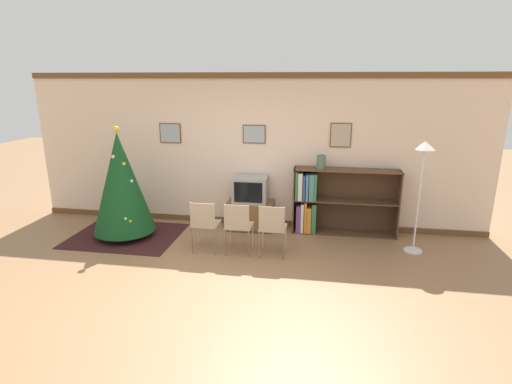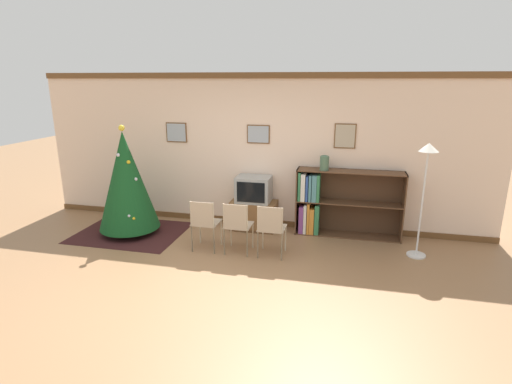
{
  "view_description": "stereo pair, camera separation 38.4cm",
  "coord_description": "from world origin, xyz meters",
  "views": [
    {
      "loc": [
        1.2,
        -4.44,
        2.59
      ],
      "look_at": [
        0.25,
        1.33,
        0.93
      ],
      "focal_mm": 28.0,
      "sensor_mm": 36.0,
      "label": 1
    },
    {
      "loc": [
        1.57,
        -4.36,
        2.59
      ],
      "look_at": [
        0.25,
        1.33,
        0.93
      ],
      "focal_mm": 28.0,
      "sensor_mm": 36.0,
      "label": 2
    }
  ],
  "objects": [
    {
      "name": "television",
      "position": [
        0.02,
        2.17,
        0.74
      ],
      "size": [
        0.59,
        0.44,
        0.45
      ],
      "color": "#9E9E99",
      "rests_on": "tv_console"
    },
    {
      "name": "christmas_tree",
      "position": [
        -2.03,
        1.49,
        0.94
      ],
      "size": [
        1.02,
        1.02,
        1.87
      ],
      "color": "maroon",
      "rests_on": "area_rug"
    },
    {
      "name": "folding_chair_center",
      "position": [
        0.02,
        1.08,
        0.47
      ],
      "size": [
        0.4,
        0.4,
        0.82
      ],
      "color": "tan",
      "rests_on": "ground_plane"
    },
    {
      "name": "area_rug",
      "position": [
        -2.03,
        1.49,
        0.0
      ],
      "size": [
        1.8,
        1.44,
        0.01
      ],
      "color": "#381919",
      "rests_on": "ground_plane"
    },
    {
      "name": "folding_chair_right",
      "position": [
        0.54,
        1.08,
        0.47
      ],
      "size": [
        0.4,
        0.4,
        0.82
      ],
      "color": "tan",
      "rests_on": "ground_plane"
    },
    {
      "name": "tv_console",
      "position": [
        0.02,
        2.17,
        0.26
      ],
      "size": [
        0.81,
        0.45,
        0.51
      ],
      "color": "brown",
      "rests_on": "ground_plane"
    },
    {
      "name": "bookshelf",
      "position": [
        1.33,
        2.23,
        0.56
      ],
      "size": [
        1.76,
        0.36,
        1.14
      ],
      "color": "brown",
      "rests_on": "ground_plane"
    },
    {
      "name": "vase",
      "position": [
        1.21,
        2.18,
        1.26
      ],
      "size": [
        0.15,
        0.15,
        0.24
      ],
      "color": "#47664C",
      "rests_on": "bookshelf"
    },
    {
      "name": "ground_plane",
      "position": [
        0.0,
        0.0,
        0.0
      ],
      "size": [
        24.0,
        24.0,
        0.0
      ],
      "primitive_type": "plane",
      "color": "#936B47"
    },
    {
      "name": "folding_chair_left",
      "position": [
        -0.51,
        1.08,
        0.47
      ],
      "size": [
        0.4,
        0.4,
        0.82
      ],
      "color": "tan",
      "rests_on": "ground_plane"
    },
    {
      "name": "wall_back",
      "position": [
        0.0,
        2.46,
        1.35
      ],
      "size": [
        8.15,
        0.11,
        2.7
      ],
      "color": "beige",
      "rests_on": "ground_plane"
    },
    {
      "name": "standing_lamp",
      "position": [
        2.69,
        1.62,
        1.32
      ],
      "size": [
        0.28,
        0.28,
        1.72
      ],
      "color": "silver",
      "rests_on": "ground_plane"
    }
  ]
}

